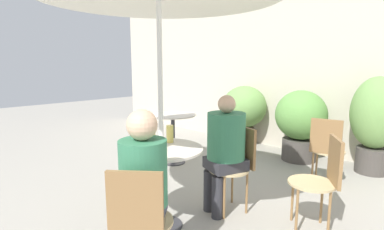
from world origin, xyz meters
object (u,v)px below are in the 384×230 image
(bistro_chair_1, at_px, (237,160))
(beer_glass_1, at_px, (151,144))
(cafe_table_far, at_px, (173,126))
(beer_glass_0, at_px, (170,134))
(seated_person_1, at_px, (225,145))
(potted_plant_0, at_px, (244,109))
(bistro_chair_0, at_px, (140,217))
(cafe_table_near, at_px, (162,166))
(potted_plant_1, at_px, (301,121))
(seated_person_0, at_px, (144,180))
(potted_plant_2, at_px, (376,119))
(bistro_chair_3, at_px, (326,146))
(bistro_chair_2, at_px, (323,175))

(bistro_chair_1, height_order, beer_glass_1, beer_glass_1)
(cafe_table_far, height_order, beer_glass_0, beer_glass_0)
(bistro_chair_1, bearing_deg, seated_person_1, -90.00)
(potted_plant_0, bearing_deg, bistro_chair_0, -66.29)
(seated_person_1, bearing_deg, bistro_chair_1, 90.00)
(cafe_table_near, xyz_separation_m, potted_plant_1, (0.08, 2.78, 0.04))
(seated_person_0, xyz_separation_m, potted_plant_2, (0.64, 3.44, 0.04))
(bistro_chair_0, bearing_deg, potted_plant_1, -121.57)
(seated_person_0, bearing_deg, bistro_chair_1, -123.25)
(cafe_table_far, height_order, bistro_chair_0, bistro_chair_0)
(cafe_table_near, bearing_deg, beer_glass_0, 115.95)
(beer_glass_1, xyz_separation_m, potted_plant_2, (0.96, 3.11, -0.08))
(bistro_chair_0, xyz_separation_m, potted_plant_1, (-0.43, 3.41, 0.11))
(cafe_table_near, xyz_separation_m, beer_glass_0, (-0.09, 0.19, 0.25))
(beer_glass_0, xyz_separation_m, potted_plant_2, (1.15, 2.74, -0.07))
(seated_person_1, bearing_deg, beer_glass_1, -78.96)
(bistro_chair_3, relative_size, beer_glass_0, 5.18)
(bistro_chair_2, bearing_deg, cafe_table_far, -132.47)
(bistro_chair_2, bearing_deg, bistro_chair_3, 164.92)
(beer_glass_1, relative_size, potted_plant_1, 0.17)
(bistro_chair_1, bearing_deg, beer_glass_0, -103.05)
(bistro_chair_0, distance_m, potted_plant_1, 3.44)
(bistro_chair_0, relative_size, bistro_chair_3, 1.00)
(seated_person_1, bearing_deg, bistro_chair_3, 89.81)
(potted_plant_2, bearing_deg, beer_glass_0, -112.72)
(seated_person_1, distance_m, potted_plant_1, 2.17)
(cafe_table_near, distance_m, potted_plant_1, 2.78)
(cafe_table_far, relative_size, seated_person_0, 0.63)
(bistro_chair_3, bearing_deg, beer_glass_1, 62.39)
(bistro_chair_3, distance_m, beer_glass_0, 1.98)
(bistro_chair_0, xyz_separation_m, bistro_chair_3, (0.26, 2.58, 0.00))
(bistro_chair_1, distance_m, seated_person_1, 0.23)
(cafe_table_far, relative_size, bistro_chair_0, 0.87)
(bistro_chair_1, relative_size, beer_glass_1, 4.71)
(bistro_chair_1, relative_size, potted_plant_0, 0.78)
(bistro_chair_2, height_order, beer_glass_1, beer_glass_1)
(cafe_table_near, height_order, bistro_chair_0, bistro_chair_0)
(bistro_chair_0, distance_m, bistro_chair_1, 1.40)
(seated_person_1, xyz_separation_m, beer_glass_1, (-0.14, -0.80, 0.14))
(cafe_table_near, relative_size, bistro_chair_3, 0.87)
(bistro_chair_2, bearing_deg, potted_plant_2, 148.24)
(seated_person_1, bearing_deg, potted_plant_2, 91.82)
(seated_person_0, distance_m, potted_plant_1, 3.32)
(seated_person_1, xyz_separation_m, potted_plant_0, (-1.30, 2.32, -0.03))
(bistro_chair_2, relative_size, beer_glass_1, 4.71)
(cafe_table_near, height_order, seated_person_1, seated_person_1)
(potted_plant_0, bearing_deg, bistro_chair_3, -28.42)
(cafe_table_far, bearing_deg, seated_person_0, -47.63)
(potted_plant_1, bearing_deg, cafe_table_near, -91.56)
(seated_person_0, bearing_deg, potted_plant_1, -122.88)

